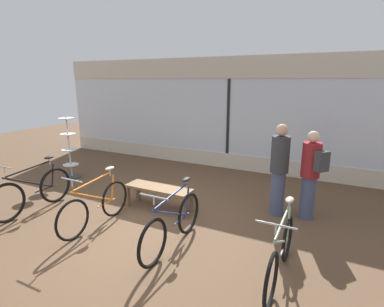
{
  "coord_description": "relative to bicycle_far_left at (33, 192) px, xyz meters",
  "views": [
    {
      "loc": [
        2.97,
        -3.99,
        2.57
      ],
      "look_at": [
        0.0,
        1.85,
        0.95
      ],
      "focal_mm": 28.0,
      "sensor_mm": 36.0,
      "label": 1
    }
  ],
  "objects": [
    {
      "name": "bicycle_far_right",
      "position": [
        4.81,
        0.07,
        -0.03
      ],
      "size": [
        0.46,
        1.72,
        1.02
      ],
      "color": "black",
      "rests_on": "ground_plane"
    },
    {
      "name": "display_bench",
      "position": [
        2.17,
        1.23,
        -0.02
      ],
      "size": [
        1.4,
        0.44,
        0.47
      ],
      "color": "brown",
      "rests_on": "ground_plane"
    },
    {
      "name": "accessory_rack",
      "position": [
        -1.06,
        1.87,
        0.29
      ],
      "size": [
        0.48,
        0.48,
        1.7
      ],
      "color": "#333333",
      "rests_on": "ground_plane"
    },
    {
      "name": "customer_by_window",
      "position": [
        4.36,
        2.03,
        0.54
      ],
      "size": [
        0.44,
        0.44,
        1.78
      ],
      "color": "#424C6B",
      "rests_on": "ground_plane"
    },
    {
      "name": "bicycle_right",
      "position": [
        3.16,
        0.11,
        -0.02
      ],
      "size": [
        0.46,
        1.79,
        1.04
      ],
      "color": "black",
      "rests_on": "ground_plane"
    },
    {
      "name": "bicycle_far_left",
      "position": [
        0.0,
        0.0,
        0.0
      ],
      "size": [
        0.46,
        1.82,
        1.06
      ],
      "color": "black",
      "rests_on": "ground_plane"
    },
    {
      "name": "ground_plane",
      "position": [
        2.38,
        0.45,
        -0.41
      ],
      "size": [
        24.0,
        24.0,
        0.0
      ],
      "primitive_type": "plane",
      "color": "brown"
    },
    {
      "name": "shop_back_wall",
      "position": [
        2.38,
        4.61,
        1.23
      ],
      "size": [
        12.0,
        0.08,
        3.2
      ],
      "color": "beige",
      "rests_on": "ground_plane"
    },
    {
      "name": "customer_near_rack",
      "position": [
        4.91,
        2.14,
        0.5
      ],
      "size": [
        0.56,
        0.53,
        1.68
      ],
      "color": "#424C6B",
      "rests_on": "ground_plane"
    },
    {
      "name": "bicycle_left",
      "position": [
        1.58,
        0.08,
        -0.02
      ],
      "size": [
        0.46,
        1.71,
        1.03
      ],
      "color": "black",
      "rests_on": "ground_plane"
    }
  ]
}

